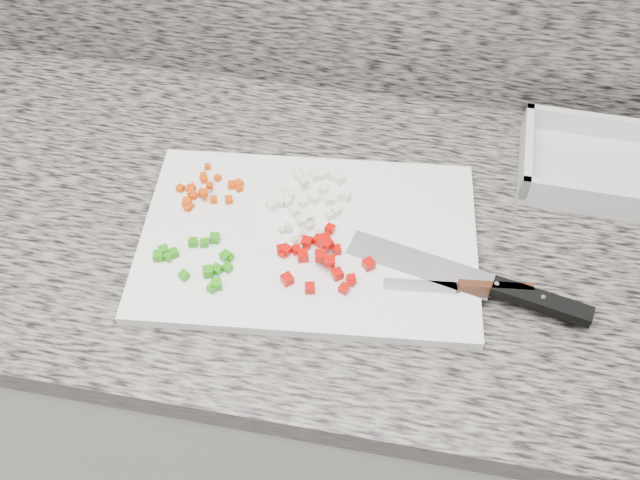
{
  "coord_description": "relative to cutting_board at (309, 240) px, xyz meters",
  "views": [
    {
      "loc": [
        0.24,
        0.78,
        1.68
      ],
      "look_at": [
        0.13,
        1.37,
        0.94
      ],
      "focal_mm": 40.0,
      "sensor_mm": 36.0,
      "label": 1
    }
  ],
  "objects": [
    {
      "name": "garlic_pile",
      "position": [
        -0.01,
        0.0,
        0.01
      ],
      "size": [
        0.06,
        0.06,
        0.01
      ],
      "color": "beige",
      "rests_on": "cutting_board"
    },
    {
      "name": "cutting_board",
      "position": [
        0.0,
        0.0,
        0.0
      ],
      "size": [
        0.5,
        0.36,
        0.02
      ],
      "primitive_type": "cube",
      "rotation": [
        0.0,
        0.0,
        0.1
      ],
      "color": "white",
      "rests_on": "countertop"
    },
    {
      "name": "cabinet",
      "position": [
        -0.11,
        0.05,
        -0.48
      ],
      "size": [
        3.92,
        0.62,
        0.86
      ],
      "primitive_type": "cube",
      "color": "silver",
      "rests_on": "ground"
    },
    {
      "name": "red_pepper_pile",
      "position": [
        0.02,
        -0.04,
        0.02
      ],
      "size": [
        0.14,
        0.12,
        0.02
      ],
      "color": "#C00702",
      "rests_on": "cutting_board"
    },
    {
      "name": "chef_knife",
      "position": [
        0.26,
        -0.05,
        0.01
      ],
      "size": [
        0.33,
        0.1,
        0.02
      ],
      "rotation": [
        0.0,
        0.0,
        -0.22
      ],
      "color": "white",
      "rests_on": "cutting_board"
    },
    {
      "name": "countertop",
      "position": [
        -0.11,
        0.05,
        -0.03
      ],
      "size": [
        3.96,
        0.64,
        0.04
      ],
      "primitive_type": "cube",
      "color": "slate",
      "rests_on": "cabinet"
    },
    {
      "name": "carrot_pile",
      "position": [
        -0.16,
        0.05,
        0.01
      ],
      "size": [
        0.1,
        0.1,
        0.02
      ],
      "color": "#D33D04",
      "rests_on": "cutting_board"
    },
    {
      "name": "tray",
      "position": [
        0.41,
        0.21,
        0.01
      ],
      "size": [
        0.24,
        0.18,
        0.05
      ],
      "rotation": [
        0.0,
        0.0,
        -0.03
      ],
      "color": "silver",
      "rests_on": "countertop"
    },
    {
      "name": "green_pepper_pile",
      "position": [
        -0.14,
        -0.07,
        0.01
      ],
      "size": [
        0.11,
        0.09,
        0.01
      ],
      "color": "#23880C",
      "rests_on": "cutting_board"
    },
    {
      "name": "paring_knife",
      "position": [
        0.23,
        -0.05,
        0.01
      ],
      "size": [
        0.19,
        0.04,
        0.02
      ],
      "rotation": [
        0.0,
        0.0,
        0.11
      ],
      "color": "white",
      "rests_on": "cutting_board"
    },
    {
      "name": "onion_pile",
      "position": [
        -0.01,
        0.07,
        0.01
      ],
      "size": [
        0.12,
        0.11,
        0.02
      ],
      "color": "white",
      "rests_on": "cutting_board"
    }
  ]
}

